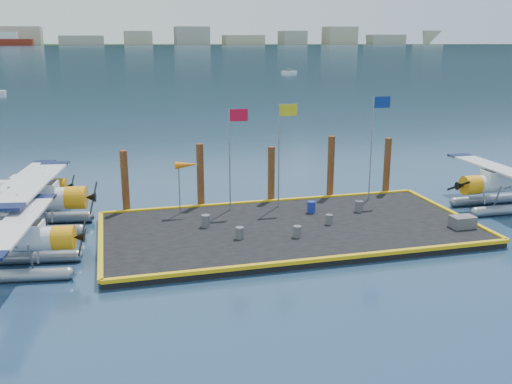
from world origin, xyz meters
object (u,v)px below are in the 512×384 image
at_px(piling_0, 125,184).
at_px(drum_5, 311,207).
at_px(drum_1, 297,232).
at_px(drum_2, 329,219).
at_px(windsock, 187,166).
at_px(seaplane_c, 23,190).
at_px(seaplane_d, 505,186).
at_px(crate, 463,222).
at_px(seaplane_a, 11,243).
at_px(drum_0, 206,221).
at_px(flagpole_blue, 375,133).
at_px(flagpole_red, 233,144).
at_px(drum_3, 240,233).
at_px(piling_4, 387,168).
at_px(piling_2, 271,176).
at_px(piling_3, 331,169).
at_px(piling_1, 200,178).
at_px(flagpole_yellow, 282,140).
at_px(seaplane_b, 27,202).
at_px(drum_4, 359,206).

bearing_deg(piling_0, drum_5, -17.56).
distance_m(drum_1, drum_2, 2.84).
distance_m(drum_1, windsock, 7.82).
bearing_deg(drum_5, seaplane_c, 159.81).
bearing_deg(seaplane_d, windsock, 82.78).
distance_m(crate, piling_0, 19.27).
distance_m(seaplane_a, crate, 22.83).
xyz_separation_m(drum_0, flagpole_blue, (11.15, 2.74, 3.95)).
height_order(crate, flagpole_red, flagpole_red).
height_order(drum_3, piling_4, piling_4).
bearing_deg(drum_0, piling_2, 41.25).
height_order(drum_3, piling_3, piling_3).
height_order(drum_0, piling_1, piling_1).
relative_size(seaplane_a, crate, 7.27).
bearing_deg(piling_2, windsock, -163.85).
relative_size(drum_0, drum_2, 1.22).
distance_m(drum_0, flagpole_yellow, 6.95).
xyz_separation_m(seaplane_c, seaplane_d, (28.91, -7.16, 0.18)).
relative_size(windsock, piling_4, 0.78).
height_order(drum_5, windsock, windsock).
distance_m(drum_2, piling_0, 12.17).
bearing_deg(seaplane_c, piling_1, 84.55).
bearing_deg(piling_0, piling_1, 0.00).
distance_m(seaplane_d, drum_1, 14.80).
bearing_deg(seaplane_d, drum_2, 96.77).
xyz_separation_m(drum_2, windsock, (-7.23, 4.02, 2.55)).
bearing_deg(flagpole_red, piling_2, 29.80).
xyz_separation_m(seaplane_c, piling_3, (19.07, -2.77, 0.82)).
bearing_deg(flagpole_blue, drum_0, -166.18).
bearing_deg(piling_2, piling_4, 0.00).
bearing_deg(piling_2, flagpole_yellow, -82.79).
xyz_separation_m(seaplane_d, drum_3, (-17.43, -2.24, -0.81)).
distance_m(drum_0, crate, 13.93).
xyz_separation_m(flagpole_yellow, piling_2, (-0.20, 1.60, -2.61)).
distance_m(seaplane_b, piling_3, 18.37).
distance_m(drum_3, flagpole_red, 6.30).
bearing_deg(flagpole_red, flagpole_blue, -0.00).
distance_m(piling_0, piling_2, 9.00).
distance_m(flagpole_red, flagpole_blue, 8.99).
relative_size(seaplane_a, drum_5, 13.72).
bearing_deg(seaplane_b, seaplane_c, -160.43).
relative_size(drum_5, piling_0, 0.17).
height_order(drum_5, piling_2, piling_2).
bearing_deg(seaplane_a, piling_3, 120.06).
xyz_separation_m(crate, piling_1, (-13.00, 7.97, 1.38)).
relative_size(drum_1, drum_3, 0.99).
bearing_deg(piling_4, seaplane_a, -161.56).
bearing_deg(drum_4, drum_5, 169.40).
relative_size(drum_2, drum_3, 0.91).
xyz_separation_m(seaplane_a, drum_4, (18.61, 3.59, -0.70)).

